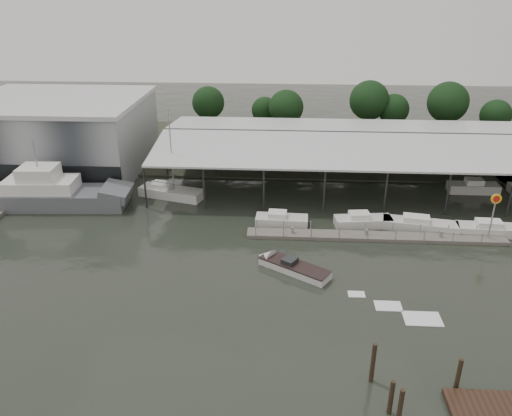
# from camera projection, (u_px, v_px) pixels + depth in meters

# --- Properties ---
(ground) EXTENTS (200.00, 200.00, 0.00)m
(ground) POSITION_uv_depth(u_px,v_px,m) (228.00, 284.00, 46.22)
(ground) COLOR #242A22
(ground) RESTS_ON ground
(land_strip_far) EXTENTS (140.00, 30.00, 0.30)m
(land_strip_far) POSITION_uv_depth(u_px,v_px,m) (256.00, 147.00, 84.35)
(land_strip_far) COLOR #35382A
(land_strip_far) RESTS_ON ground
(storage_warehouse) EXTENTS (24.50, 20.50, 10.50)m
(storage_warehouse) POSITION_uv_depth(u_px,v_px,m) (60.00, 134.00, 72.79)
(storage_warehouse) COLOR #969CA0
(storage_warehouse) RESTS_ON ground
(covered_boat_shed) EXTENTS (58.24, 24.00, 6.96)m
(covered_boat_shed) POSITION_uv_depth(u_px,v_px,m) (373.00, 137.00, 68.20)
(covered_boat_shed) COLOR silver
(covered_boat_shed) RESTS_ON ground
(floating_dock) EXTENTS (28.00, 2.00, 1.40)m
(floating_dock) POSITION_uv_depth(u_px,v_px,m) (375.00, 236.00, 54.40)
(floating_dock) COLOR slate
(floating_dock) RESTS_ON ground
(shell_fuel_sign) EXTENTS (1.10, 0.18, 5.55)m
(shell_fuel_sign) POSITION_uv_depth(u_px,v_px,m) (494.00, 208.00, 52.19)
(shell_fuel_sign) COLOR gray
(shell_fuel_sign) RESTS_ON ground
(grey_trawler) EXTENTS (19.25, 6.09, 8.84)m
(grey_trawler) POSITION_uv_depth(u_px,v_px,m) (52.00, 194.00, 61.73)
(grey_trawler) COLOR #565B5F
(grey_trawler) RESTS_ON ground
(white_sailboat) EXTENTS (8.81, 4.82, 11.83)m
(white_sailboat) POSITION_uv_depth(u_px,v_px,m) (170.00, 192.00, 64.68)
(white_sailboat) COLOR silver
(white_sailboat) RESTS_ON ground
(speedboat_underway) EXTENTS (16.67, 11.27, 2.00)m
(speedboat_underway) POSITION_uv_depth(u_px,v_px,m) (289.00, 266.00, 48.42)
(speedboat_underway) COLOR silver
(speedboat_underway) RESTS_ON ground
(moored_cruiser_0) EXTENTS (6.03, 2.47, 1.70)m
(moored_cruiser_0) POSITION_uv_depth(u_px,v_px,m) (281.00, 220.00, 57.21)
(moored_cruiser_0) COLOR silver
(moored_cruiser_0) RESTS_ON ground
(moored_cruiser_1) EXTENTS (6.68, 2.96, 1.70)m
(moored_cruiser_1) POSITION_uv_depth(u_px,v_px,m) (363.00, 221.00, 57.00)
(moored_cruiser_1) COLOR silver
(moored_cruiser_1) RESTS_ON ground
(moored_cruiser_2) EXTENTS (8.45, 3.61, 1.70)m
(moored_cruiser_2) POSITION_uv_depth(u_px,v_px,m) (419.00, 225.00, 56.15)
(moored_cruiser_2) COLOR silver
(moored_cruiser_2) RESTS_ON ground
(moored_cruiser_3) EXTENTS (7.78, 2.55, 1.70)m
(moored_cruiser_3) POSITION_uv_depth(u_px,v_px,m) (492.00, 229.00, 55.07)
(moored_cruiser_3) COLOR silver
(moored_cruiser_3) RESTS_ON ground
(mooring_pilings) EXTENTS (6.08, 8.91, 3.83)m
(mooring_pilings) POSITION_uv_depth(u_px,v_px,m) (419.00, 411.00, 31.22)
(mooring_pilings) COLOR #372A1B
(mooring_pilings) RESTS_ON ground
(horizon_tree_line) EXTENTS (73.18, 9.52, 10.35)m
(horizon_tree_line) POSITION_uv_depth(u_px,v_px,m) (393.00, 107.00, 85.88)
(horizon_tree_line) COLOR black
(horizon_tree_line) RESTS_ON ground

